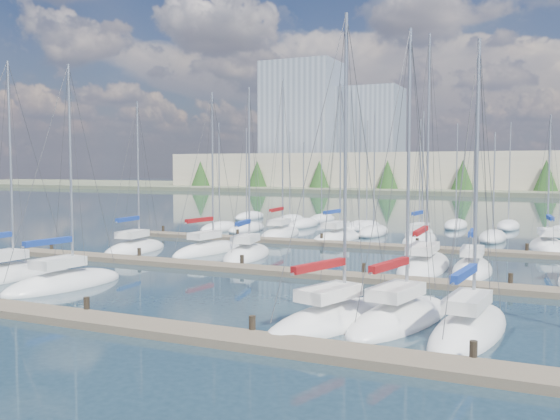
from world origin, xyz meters
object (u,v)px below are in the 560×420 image
at_px(sailboat_f, 469,330).
at_px(sailboat_i, 208,250).
at_px(sailboat_q, 548,247).
at_px(sailboat_b, 2,276).
at_px(sailboat_c, 64,283).
at_px(sailboat_d, 334,319).
at_px(sailboat_j, 247,254).
at_px(sailboat_p, 420,239).
at_px(sailboat_o, 337,237).
at_px(sailboat_k, 424,266).
at_px(sailboat_l, 472,269).
at_px(sailboat_e, 400,318).
at_px(sailboat_n, 280,234).
at_px(sailboat_h, 135,249).

bearing_deg(sailboat_f, sailboat_i, 148.38).
height_order(sailboat_q, sailboat_b, sailboat_b).
xyz_separation_m(sailboat_f, sailboat_q, (1.97, 28.33, -0.01)).
height_order(sailboat_f, sailboat_b, sailboat_b).
distance_m(sailboat_c, sailboat_q, 36.02).
relative_size(sailboat_d, sailboat_j, 1.04).
xyz_separation_m(sailboat_p, sailboat_j, (-9.23, -14.19, -0.01)).
relative_size(sailboat_j, sailboat_o, 0.89).
xyz_separation_m(sailboat_k, sailboat_l, (2.97, -0.15, -0.00)).
relative_size(sailboat_e, sailboat_p, 1.08).
height_order(sailboat_e, sailboat_n, sailboat_n).
height_order(sailboat_d, sailboat_l, sailboat_d).
distance_m(sailboat_p, sailboat_b, 33.08).
bearing_deg(sailboat_j, sailboat_q, 23.82).
bearing_deg(sailboat_q, sailboat_p, 169.95).
bearing_deg(sailboat_p, sailboat_e, -75.74).
distance_m(sailboat_d, sailboat_h, 25.62).
bearing_deg(sailboat_k, sailboat_p, 100.58).
bearing_deg(sailboat_j, sailboat_o, 68.15).
bearing_deg(sailboat_d, sailboat_l, 94.31).
bearing_deg(sailboat_p, sailboat_i, -130.08).
relative_size(sailboat_n, sailboat_b, 1.15).
relative_size(sailboat_e, sailboat_k, 0.83).
distance_m(sailboat_d, sailboat_l, 15.65).
bearing_deg(sailboat_k, sailboat_o, 126.89).
bearing_deg(sailboat_c, sailboat_j, 81.75).
bearing_deg(sailboat_c, sailboat_n, 96.27).
distance_m(sailboat_p, sailboat_o, 7.14).
height_order(sailboat_e, sailboat_d, sailboat_d).
bearing_deg(sailboat_f, sailboat_n, 131.26).
relative_size(sailboat_c, sailboat_o, 0.88).
height_order(sailboat_e, sailboat_c, sailboat_e).
xyz_separation_m(sailboat_h, sailboat_q, (28.46, 14.71, -0.01)).
height_order(sailboat_d, sailboat_n, sailboat_n).
bearing_deg(sailboat_j, sailboat_d, -63.09).
bearing_deg(sailboat_d, sailboat_p, 112.38).
relative_size(sailboat_p, sailboat_q, 1.06).
height_order(sailboat_d, sailboat_k, sailboat_k).
height_order(sailboat_i, sailboat_q, sailboat_i).
xyz_separation_m(sailboat_i, sailboat_h, (-5.45, -1.66, -0.02)).
relative_size(sailboat_i, sailboat_k, 0.82).
relative_size(sailboat_i, sailboat_q, 1.13).
height_order(sailboat_f, sailboat_o, sailboat_o).
bearing_deg(sailboat_j, sailboat_l, -11.51).
distance_m(sailboat_p, sailboat_d, 29.60).
xyz_separation_m(sailboat_i, sailboat_q, (23.02, 13.05, -0.02)).
distance_m(sailboat_i, sailboat_q, 26.46).
relative_size(sailboat_h, sailboat_b, 0.92).
height_order(sailboat_p, sailboat_i, sailboat_i).
relative_size(sailboat_e, sailboat_o, 0.89).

